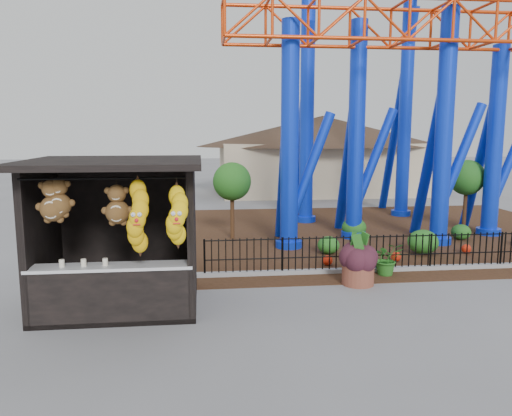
{
  "coord_description": "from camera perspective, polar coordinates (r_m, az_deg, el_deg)",
  "views": [
    {
      "loc": [
        -1.28,
        -9.34,
        3.68
      ],
      "look_at": [
        -0.06,
        1.5,
        2.0
      ],
      "focal_mm": 35.0,
      "sensor_mm": 36.0,
      "label": 1
    }
  ],
  "objects": [
    {
      "name": "ground",
      "position": [
        10.12,
        1.3,
        -12.57
      ],
      "size": [
        120.0,
        120.0,
        0.0
      ],
      "primitive_type": "plane",
      "color": "slate",
      "rests_on": "ground"
    },
    {
      "name": "mulch_bed",
      "position": [
        18.49,
        10.31,
        -2.84
      ],
      "size": [
        18.0,
        12.0,
        0.02
      ],
      "primitive_type": "cube",
      "color": "#331E11",
      "rests_on": "ground"
    },
    {
      "name": "curb",
      "position": [
        13.9,
        16.25,
        -6.7
      ],
      "size": [
        18.0,
        0.18,
        0.12
      ],
      "primitive_type": "cube",
      "color": "gray",
      "rests_on": "ground"
    },
    {
      "name": "prize_booth",
      "position": [
        10.6,
        -15.6,
        -3.22
      ],
      "size": [
        3.5,
        3.4,
        3.12
      ],
      "color": "black",
      "rests_on": "ground"
    },
    {
      "name": "picket_fence",
      "position": [
        14.16,
        19.71,
        -4.75
      ],
      "size": [
        12.2,
        0.06,
        1.0
      ],
      "primitive_type": null,
      "color": "black",
      "rests_on": "ground"
    },
    {
      "name": "roller_coaster",
      "position": [
        18.9,
        14.05,
        16.91
      ],
      "size": [
        11.0,
        6.37,
        10.82
      ],
      "color": "#0C2FD7",
      "rests_on": "ground"
    },
    {
      "name": "terracotta_planter",
      "position": [
        12.43,
        11.57,
        -7.32
      ],
      "size": [
        1.01,
        1.01,
        0.55
      ],
      "primitive_type": "cylinder",
      "rotation": [
        0.0,
        0.0,
        0.4
      ],
      "color": "brown",
      "rests_on": "ground"
    },
    {
      "name": "planter_foliage",
      "position": [
        12.28,
        11.66,
        -4.64
      ],
      "size": [
        0.7,
        0.7,
        0.64
      ],
      "primitive_type": "ellipsoid",
      "color": "#33141E",
      "rests_on": "terracotta_planter"
    },
    {
      "name": "potted_plant",
      "position": [
        13.34,
        14.71,
        -5.62
      ],
      "size": [
        0.79,
        0.68,
        0.87
      ],
      "primitive_type": "imported",
      "rotation": [
        0.0,
        0.0,
        -0.01
      ],
      "color": "#1E5B1A",
      "rests_on": "ground"
    },
    {
      "name": "landscaping",
      "position": [
        16.71,
        16.82,
        -3.21
      ],
      "size": [
        7.34,
        4.14,
        0.73
      ],
      "color": "#20581A",
      "rests_on": "mulch_bed"
    },
    {
      "name": "pavilion",
      "position": [
        30.23,
        7.57,
        7.51
      ],
      "size": [
        15.0,
        15.0,
        4.8
      ],
      "color": "#BFAD8C",
      "rests_on": "ground"
    }
  ]
}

